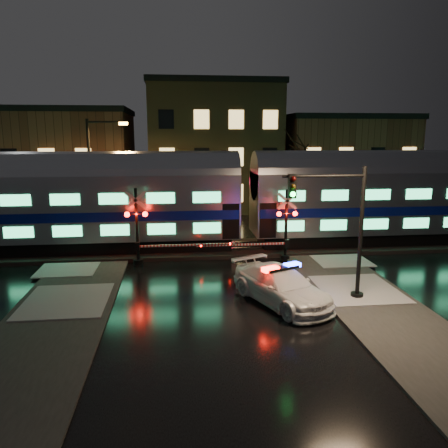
{
  "coord_description": "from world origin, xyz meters",
  "views": [
    {
      "loc": [
        -1.74,
        -21.29,
        7.1
      ],
      "look_at": [
        0.92,
        2.5,
        2.2
      ],
      "focal_mm": 35.0,
      "sensor_mm": 36.0,
      "label": 1
    }
  ],
  "objects_px": {
    "traffic_light": "(341,231)",
    "streetlight": "(94,171)",
    "crossing_signal_left": "(144,234)",
    "crossing_signal_right": "(280,232)",
    "police_car": "(281,286)"
  },
  "relations": [
    {
      "from": "traffic_light",
      "to": "streetlight",
      "type": "relative_size",
      "value": 0.72
    },
    {
      "from": "crossing_signal_left",
      "to": "traffic_light",
      "type": "relative_size",
      "value": 1.04
    },
    {
      "from": "crossing_signal_right",
      "to": "traffic_light",
      "type": "bearing_deg",
      "value": -80.2
    },
    {
      "from": "police_car",
      "to": "streetlight",
      "type": "height_order",
      "value": "streetlight"
    },
    {
      "from": "streetlight",
      "to": "traffic_light",
      "type": "bearing_deg",
      "value": -46.38
    },
    {
      "from": "police_car",
      "to": "crossing_signal_left",
      "type": "bearing_deg",
      "value": 110.67
    },
    {
      "from": "crossing_signal_right",
      "to": "traffic_light",
      "type": "relative_size",
      "value": 0.99
    },
    {
      "from": "police_car",
      "to": "streetlight",
      "type": "bearing_deg",
      "value": 103.19
    },
    {
      "from": "crossing_signal_right",
      "to": "streetlight",
      "type": "distance_m",
      "value": 13.43
    },
    {
      "from": "crossing_signal_left",
      "to": "crossing_signal_right",
      "type": "bearing_deg",
      "value": -0.03
    },
    {
      "from": "police_car",
      "to": "crossing_signal_left",
      "type": "distance_m",
      "value": 8.87
    },
    {
      "from": "crossing_signal_right",
      "to": "crossing_signal_left",
      "type": "distance_m",
      "value": 7.63
    },
    {
      "from": "police_car",
      "to": "streetlight",
      "type": "xyz_separation_m",
      "value": [
        -9.8,
        12.96,
        3.92
      ]
    },
    {
      "from": "crossing_signal_right",
      "to": "traffic_light",
      "type": "height_order",
      "value": "traffic_light"
    },
    {
      "from": "crossing_signal_right",
      "to": "crossing_signal_left",
      "type": "xyz_separation_m",
      "value": [
        -7.63,
        0.0,
        0.09
      ]
    }
  ]
}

